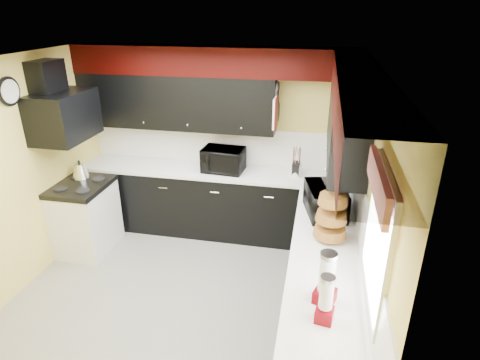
# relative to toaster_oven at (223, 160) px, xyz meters

# --- Properties ---
(ground) EXTENTS (3.60, 3.60, 0.00)m
(ground) POSITION_rel_toaster_oven_xyz_m (-0.15, -1.49, -1.09)
(ground) COLOR gray
(ground) RESTS_ON ground
(wall_back) EXTENTS (3.60, 0.06, 2.50)m
(wall_back) POSITION_rel_toaster_oven_xyz_m (-0.15, 0.31, 0.16)
(wall_back) COLOR #E0C666
(wall_back) RESTS_ON ground
(wall_right) EXTENTS (0.06, 3.60, 2.50)m
(wall_right) POSITION_rel_toaster_oven_xyz_m (1.65, -1.49, 0.16)
(wall_right) COLOR #E0C666
(wall_right) RESTS_ON ground
(wall_left) EXTENTS (0.06, 3.60, 2.50)m
(wall_left) POSITION_rel_toaster_oven_xyz_m (-1.95, -1.49, 0.16)
(wall_left) COLOR #E0C666
(wall_left) RESTS_ON ground
(ceiling) EXTENTS (3.60, 3.60, 0.06)m
(ceiling) POSITION_rel_toaster_oven_xyz_m (-0.15, -1.49, 1.41)
(ceiling) COLOR white
(ceiling) RESTS_ON wall_back
(cab_back) EXTENTS (3.60, 0.60, 0.90)m
(cab_back) POSITION_rel_toaster_oven_xyz_m (-0.15, 0.01, -0.64)
(cab_back) COLOR black
(cab_back) RESTS_ON ground
(cab_right) EXTENTS (0.60, 3.00, 0.90)m
(cab_right) POSITION_rel_toaster_oven_xyz_m (1.35, -1.79, -0.64)
(cab_right) COLOR black
(cab_right) RESTS_ON ground
(counter_back) EXTENTS (3.62, 0.64, 0.04)m
(counter_back) POSITION_rel_toaster_oven_xyz_m (-0.15, 0.01, -0.17)
(counter_back) COLOR white
(counter_back) RESTS_ON cab_back
(counter_right) EXTENTS (0.64, 3.02, 0.04)m
(counter_right) POSITION_rel_toaster_oven_xyz_m (1.35, -1.79, -0.17)
(counter_right) COLOR white
(counter_right) RESTS_ON cab_right
(splash_back) EXTENTS (3.60, 0.02, 0.50)m
(splash_back) POSITION_rel_toaster_oven_xyz_m (-0.15, 0.30, 0.10)
(splash_back) COLOR white
(splash_back) RESTS_ON counter_back
(splash_right) EXTENTS (0.02, 3.60, 0.50)m
(splash_right) POSITION_rel_toaster_oven_xyz_m (1.64, -1.49, 0.10)
(splash_right) COLOR white
(splash_right) RESTS_ON counter_right
(upper_back) EXTENTS (2.60, 0.35, 0.70)m
(upper_back) POSITION_rel_toaster_oven_xyz_m (-0.65, 0.14, 0.71)
(upper_back) COLOR black
(upper_back) RESTS_ON wall_back
(upper_right) EXTENTS (0.35, 1.80, 0.70)m
(upper_right) POSITION_rel_toaster_oven_xyz_m (1.48, -0.59, 0.71)
(upper_right) COLOR black
(upper_right) RESTS_ON wall_right
(soffit_back) EXTENTS (3.60, 0.36, 0.35)m
(soffit_back) POSITION_rel_toaster_oven_xyz_m (-0.15, 0.13, 1.23)
(soffit_back) COLOR black
(soffit_back) RESTS_ON wall_back
(soffit_right) EXTENTS (0.36, 3.24, 0.35)m
(soffit_right) POSITION_rel_toaster_oven_xyz_m (1.47, -1.67, 1.23)
(soffit_right) COLOR black
(soffit_right) RESTS_ON wall_right
(stove) EXTENTS (0.60, 0.75, 0.86)m
(stove) POSITION_rel_toaster_oven_xyz_m (-1.65, -0.74, -0.66)
(stove) COLOR white
(stove) RESTS_ON ground
(cooktop) EXTENTS (0.62, 0.77, 0.06)m
(cooktop) POSITION_rel_toaster_oven_xyz_m (-1.65, -0.74, -0.20)
(cooktop) COLOR black
(cooktop) RESTS_ON stove
(hood) EXTENTS (0.50, 0.78, 0.55)m
(hood) POSITION_rel_toaster_oven_xyz_m (-1.70, -0.74, 0.69)
(hood) COLOR black
(hood) RESTS_ON wall_left
(hood_duct) EXTENTS (0.24, 0.40, 0.40)m
(hood_duct) POSITION_rel_toaster_oven_xyz_m (-1.83, -0.74, 1.11)
(hood_duct) COLOR black
(hood_duct) RESTS_ON wall_left
(window) EXTENTS (0.03, 0.86, 0.96)m
(window) POSITION_rel_toaster_oven_xyz_m (1.64, -2.39, 0.46)
(window) COLOR white
(window) RESTS_ON wall_right
(valance) EXTENTS (0.04, 0.88, 0.20)m
(valance) POSITION_rel_toaster_oven_xyz_m (1.58, -2.39, 0.86)
(valance) COLOR red
(valance) RESTS_ON wall_right
(pan_top) EXTENTS (0.03, 0.22, 0.40)m
(pan_top) POSITION_rel_toaster_oven_xyz_m (0.67, 0.06, 0.91)
(pan_top) COLOR black
(pan_top) RESTS_ON upper_back
(pan_mid) EXTENTS (0.03, 0.28, 0.46)m
(pan_mid) POSITION_rel_toaster_oven_xyz_m (0.67, -0.07, 0.66)
(pan_mid) COLOR black
(pan_mid) RESTS_ON upper_back
(pan_low) EXTENTS (0.03, 0.24, 0.42)m
(pan_low) POSITION_rel_toaster_oven_xyz_m (0.67, 0.19, 0.63)
(pan_low) COLOR black
(pan_low) RESTS_ON upper_back
(cut_board) EXTENTS (0.03, 0.26, 0.35)m
(cut_board) POSITION_rel_toaster_oven_xyz_m (0.68, -0.19, 0.71)
(cut_board) COLOR white
(cut_board) RESTS_ON upper_back
(baskets) EXTENTS (0.27, 0.27, 0.50)m
(baskets) POSITION_rel_toaster_oven_xyz_m (1.37, -1.44, 0.09)
(baskets) COLOR brown
(baskets) RESTS_ON upper_right
(clock) EXTENTS (0.03, 0.30, 0.30)m
(clock) POSITION_rel_toaster_oven_xyz_m (-1.92, -1.24, 1.06)
(clock) COLOR black
(clock) RESTS_ON wall_left
(deco_plate) EXTENTS (0.03, 0.24, 0.24)m
(deco_plate) POSITION_rel_toaster_oven_xyz_m (1.62, -1.84, 1.16)
(deco_plate) COLOR white
(deco_plate) RESTS_ON wall_right
(toaster_oven) EXTENTS (0.56, 0.48, 0.31)m
(toaster_oven) POSITION_rel_toaster_oven_xyz_m (0.00, 0.00, 0.00)
(toaster_oven) COLOR black
(toaster_oven) RESTS_ON counter_back
(microwave) EXTENTS (0.49, 0.63, 0.31)m
(microwave) POSITION_rel_toaster_oven_xyz_m (1.33, -0.95, 0.00)
(microwave) COLOR black
(microwave) RESTS_ON counter_right
(utensil_crock) EXTENTS (0.18, 0.18, 0.16)m
(utensil_crock) POSITION_rel_toaster_oven_xyz_m (0.95, -0.00, -0.07)
(utensil_crock) COLOR white
(utensil_crock) RESTS_ON counter_back
(knife_block) EXTENTS (0.10, 0.13, 0.20)m
(knife_block) POSITION_rel_toaster_oven_xyz_m (0.95, -0.02, -0.06)
(knife_block) COLOR black
(knife_block) RESTS_ON counter_back
(kettle) EXTENTS (0.21, 0.21, 0.18)m
(kettle) POSITION_rel_toaster_oven_xyz_m (-1.75, -0.54, -0.08)
(kettle) COLOR silver
(kettle) RESTS_ON cooktop
(dispenser_a) EXTENTS (0.19, 0.19, 0.40)m
(dispenser_a) POSITION_rel_toaster_oven_xyz_m (1.34, -2.33, 0.05)
(dispenser_a) COLOR maroon
(dispenser_a) RESTS_ON counter_right
(dispenser_b) EXTENTS (0.14, 0.14, 0.33)m
(dispenser_b) POSITION_rel_toaster_oven_xyz_m (1.34, -2.53, 0.01)
(dispenser_b) COLOR maroon
(dispenser_b) RESTS_ON counter_right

